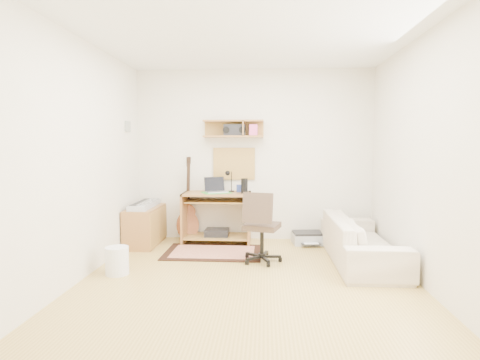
# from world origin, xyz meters

# --- Properties ---
(floor) EXTENTS (3.60, 4.00, 0.01)m
(floor) POSITION_xyz_m (0.00, 0.00, -0.01)
(floor) COLOR tan
(floor) RESTS_ON ground
(ceiling) EXTENTS (3.60, 4.00, 0.01)m
(ceiling) POSITION_xyz_m (0.00, 0.00, 2.60)
(ceiling) COLOR white
(ceiling) RESTS_ON ground
(back_wall) EXTENTS (3.60, 0.01, 2.60)m
(back_wall) POSITION_xyz_m (0.00, 2.00, 1.30)
(back_wall) COLOR silver
(back_wall) RESTS_ON ground
(left_wall) EXTENTS (0.01, 4.00, 2.60)m
(left_wall) POSITION_xyz_m (-1.80, 0.00, 1.30)
(left_wall) COLOR silver
(left_wall) RESTS_ON ground
(right_wall) EXTENTS (0.01, 4.00, 2.60)m
(right_wall) POSITION_xyz_m (1.80, 0.00, 1.30)
(right_wall) COLOR silver
(right_wall) RESTS_ON ground
(wall_shelf) EXTENTS (0.90, 0.25, 0.26)m
(wall_shelf) POSITION_xyz_m (-0.30, 1.88, 1.70)
(wall_shelf) COLOR #A06C38
(wall_shelf) RESTS_ON back_wall
(cork_board) EXTENTS (0.64, 0.03, 0.49)m
(cork_board) POSITION_xyz_m (-0.30, 1.98, 1.17)
(cork_board) COLOR tan
(cork_board) RESTS_ON back_wall
(wall_photo) EXTENTS (0.02, 0.20, 0.15)m
(wall_photo) POSITION_xyz_m (-1.79, 1.50, 1.72)
(wall_photo) COLOR #4C8CBF
(wall_photo) RESTS_ON left_wall
(desk) EXTENTS (1.00, 0.55, 0.75)m
(desk) POSITION_xyz_m (-0.54, 1.73, 0.38)
(desk) COLOR #A06C38
(desk) RESTS_ON floor
(laptop) EXTENTS (0.40, 0.40, 0.23)m
(laptop) POSITION_xyz_m (-0.54, 1.71, 0.87)
(laptop) COLOR silver
(laptop) RESTS_ON desk
(speaker) EXTENTS (0.10, 0.10, 0.22)m
(speaker) POSITION_xyz_m (-0.12, 1.68, 0.86)
(speaker) COLOR black
(speaker) RESTS_ON desk
(desk_lamp) EXTENTS (0.11, 0.11, 0.32)m
(desk_lamp) POSITION_xyz_m (-0.33, 1.87, 0.91)
(desk_lamp) COLOR black
(desk_lamp) RESTS_ON desk
(pencil_cup) EXTENTS (0.08, 0.08, 0.11)m
(pencil_cup) POSITION_xyz_m (-0.21, 1.83, 0.81)
(pencil_cup) COLOR #2F418D
(pencil_cup) RESTS_ON desk
(boombox) EXTENTS (0.32, 0.15, 0.17)m
(boombox) POSITION_xyz_m (-0.28, 1.87, 1.68)
(boombox) COLOR black
(boombox) RESTS_ON wall_shelf
(rug) EXTENTS (1.30, 0.87, 0.02)m
(rug) POSITION_xyz_m (-0.52, 1.14, 0.01)
(rug) COLOR beige
(rug) RESTS_ON floor
(task_chair) EXTENTS (0.57, 0.57, 0.90)m
(task_chair) POSITION_xyz_m (0.14, 0.76, 0.45)
(task_chair) COLOR #3E3025
(task_chair) RESTS_ON floor
(cabinet) EXTENTS (0.40, 0.90, 0.55)m
(cabinet) POSITION_xyz_m (-1.58, 1.55, 0.28)
(cabinet) COLOR #A06C38
(cabinet) RESTS_ON floor
(music_keyboard) EXTENTS (0.26, 0.83, 0.07)m
(music_keyboard) POSITION_xyz_m (-1.58, 1.55, 0.59)
(music_keyboard) COLOR #B2B5BA
(music_keyboard) RESTS_ON cabinet
(guitar) EXTENTS (0.40, 0.32, 1.29)m
(guitar) POSITION_xyz_m (-1.01, 1.86, 0.64)
(guitar) COLOR #AC5D35
(guitar) RESTS_ON floor
(waste_basket) EXTENTS (0.27, 0.27, 0.31)m
(waste_basket) POSITION_xyz_m (-1.48, 0.17, 0.16)
(waste_basket) COLOR white
(waste_basket) RESTS_ON floor
(printer) EXTENTS (0.48, 0.39, 0.17)m
(printer) POSITION_xyz_m (0.81, 1.72, 0.09)
(printer) COLOR #A5A8AA
(printer) RESTS_ON floor
(sofa) EXTENTS (0.55, 1.89, 0.74)m
(sofa) POSITION_xyz_m (1.38, 0.86, 0.37)
(sofa) COLOR beige
(sofa) RESTS_ON floor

